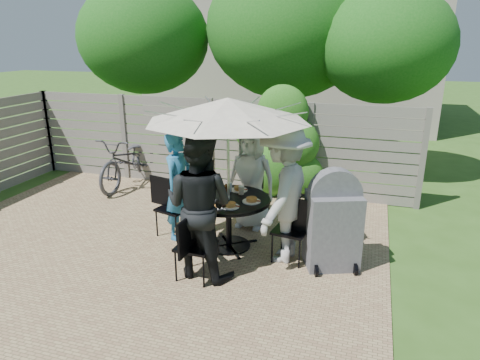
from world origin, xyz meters
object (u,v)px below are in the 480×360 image
(chair_front, at_px, (196,259))
(plate_extra, at_px, (231,205))
(person_right, at_px, (284,194))
(bbq_grill, at_px, (333,223))
(plate_right, at_px, (252,200))
(glass_left, at_px, (209,193))
(syrup_jug, at_px, (226,191))
(glass_back, at_px, (230,187))
(coffee_cup, at_px, (241,190))
(person_left, at_px, (179,187))
(chair_right, at_px, (291,242))
(chair_back, at_px, (254,207))
(person_front, at_px, (199,206))
(plate_left, at_px, (207,193))
(chair_left, at_px, (174,219))
(plate_back, at_px, (239,189))
(person_back, at_px, (251,179))
(plate_front, at_px, (217,205))
(patio_table, at_px, (229,213))
(bicycle, at_px, (129,160))
(glass_front, at_px, (227,201))
(umbrella, at_px, (228,110))

(chair_front, height_order, plate_extra, chair_front)
(person_right, relative_size, bbq_grill, 1.40)
(plate_right, distance_m, glass_left, 0.63)
(syrup_jug, distance_m, bbq_grill, 1.57)
(glass_back, relative_size, coffee_cup, 1.17)
(person_left, height_order, chair_right, person_left)
(chair_back, relative_size, person_front, 0.49)
(plate_left, bearing_deg, person_left, 172.62)
(chair_left, bearing_deg, person_left, 6.00)
(plate_back, bearing_deg, chair_right, -27.82)
(person_front, relative_size, glass_left, 13.76)
(plate_right, xyz_separation_m, coffee_cup, (-0.23, 0.25, 0.04))
(person_back, relative_size, plate_right, 6.37)
(plate_extra, bearing_deg, chair_back, 90.76)
(person_front, relative_size, plate_front, 7.41)
(bbq_grill, bearing_deg, patio_table, 154.65)
(chair_right, xyz_separation_m, syrup_jug, (-1.01, 0.18, 0.58))
(person_right, distance_m, plate_right, 0.50)
(chair_left, bearing_deg, plate_left, 6.61)
(glass_back, bearing_deg, plate_left, -141.88)
(person_back, height_order, bicycle, person_back)
(plate_extra, relative_size, bbq_grill, 0.17)
(plate_back, relative_size, bbq_grill, 0.19)
(plate_right, bearing_deg, coffee_cup, 132.39)
(chair_back, height_order, glass_front, chair_back)
(chair_front, relative_size, glass_front, 6.64)
(glass_back, xyz_separation_m, bicycle, (-2.84, 1.80, -0.31))
(person_left, height_order, glass_front, person_left)
(plate_back, relative_size, plate_left, 1.00)
(plate_back, height_order, bicycle, bicycle)
(person_back, bearing_deg, plate_left, -113.45)
(plate_front, height_order, glass_left, glass_left)
(plate_left, height_order, plate_extra, same)
(chair_left, distance_m, plate_extra, 1.30)
(patio_table, distance_m, chair_front, 1.00)
(plate_back, xyz_separation_m, bbq_grill, (1.45, -0.46, -0.17))
(umbrella, height_order, coffee_cup, umbrella)
(umbrella, bearing_deg, person_left, 172.62)
(umbrella, height_order, glass_front, umbrella)
(umbrella, relative_size, person_front, 1.33)
(chair_front, bearing_deg, glass_back, 0.56)
(glass_front, relative_size, bicycle, 0.07)
(syrup_jug, relative_size, bicycle, 0.08)
(chair_left, xyz_separation_m, bicycle, (-1.95, 1.95, 0.26))
(plate_right, distance_m, glass_front, 0.37)
(glass_left, bearing_deg, coffee_cup, 34.72)
(chair_right, bearing_deg, chair_front, 45.34)
(person_left, distance_m, syrup_jug, 0.77)
(person_right, bearing_deg, plate_back, -113.45)
(chair_back, relative_size, chair_right, 1.01)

